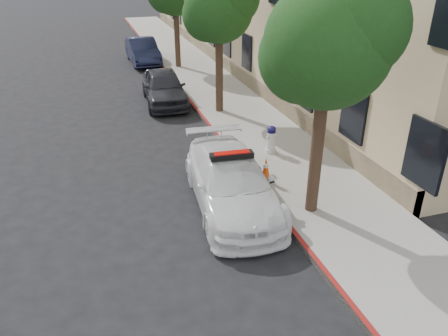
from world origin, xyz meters
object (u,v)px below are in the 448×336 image
object	(u,v)px
fire_hydrant	(271,139)
parked_car_mid	(164,87)
police_car	(231,182)
traffic_cone	(266,170)
parked_car_far	(143,51)

from	to	relation	value
fire_hydrant	parked_car_mid	bearing A→B (deg)	92.40
police_car	traffic_cone	distance (m)	1.45
traffic_cone	police_car	bearing A→B (deg)	-150.51
traffic_cone	fire_hydrant	bearing A→B (deg)	62.86
police_car	fire_hydrant	distance (m)	3.36
traffic_cone	parked_car_far	bearing A→B (deg)	94.04
parked_car_far	fire_hydrant	size ratio (longest dim) A/B	4.83
parked_car_mid	parked_car_far	world-z (taller)	parked_car_mid
traffic_cone	parked_car_mid	bearing A→B (deg)	99.05
police_car	traffic_cone	world-z (taller)	police_car
parked_car_mid	traffic_cone	world-z (taller)	parked_car_mid
parked_car_mid	fire_hydrant	xyz separation A→B (m)	(2.27, -6.53, -0.13)
fire_hydrant	traffic_cone	distance (m)	2.06
fire_hydrant	parked_car_far	bearing A→B (deg)	81.43
parked_car_far	fire_hydrant	distance (m)	14.61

